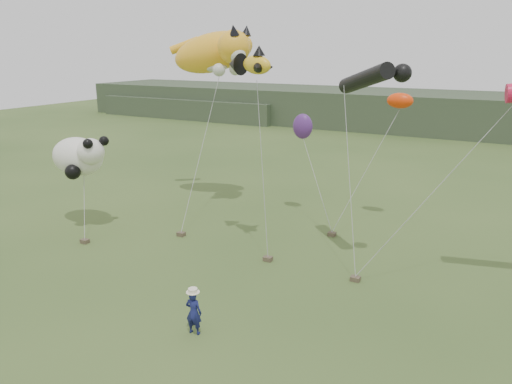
{
  "coord_description": "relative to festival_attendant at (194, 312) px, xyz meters",
  "views": [
    {
      "loc": [
        8.68,
        -12.61,
        8.54
      ],
      "look_at": [
        0.16,
        3.0,
        3.46
      ],
      "focal_mm": 35.0,
      "sensor_mm": 36.0,
      "label": 1
    }
  ],
  "objects": [
    {
      "name": "ground",
      "position": [
        -0.39,
        1.43,
        -0.72
      ],
      "size": [
        120.0,
        120.0,
        0.0
      ],
      "primitive_type": "plane",
      "color": "#385123",
      "rests_on": "ground"
    },
    {
      "name": "headland",
      "position": [
        -3.5,
        46.12,
        1.2
      ],
      "size": [
        90.0,
        13.0,
        4.0
      ],
      "color": "#2D3D28",
      "rests_on": "ground"
    },
    {
      "name": "sandbag_anchors",
      "position": [
        -2.15,
        6.51,
        -0.63
      ],
      "size": [
        12.47,
        6.57,
        0.18
      ],
      "color": "brown",
      "rests_on": "ground"
    },
    {
      "name": "misc_kites",
      "position": [
        0.07,
        12.86,
        4.61
      ],
      "size": [
        5.8,
        1.67,
        2.47
      ],
      "color": "#F63909",
      "rests_on": "ground"
    },
    {
      "name": "fish_kite",
      "position": [
        -1.93,
        6.96,
        7.26
      ],
      "size": [
        2.41,
        1.6,
        1.2
      ],
      "color": "yellow",
      "rests_on": "ground"
    },
    {
      "name": "tube_kites",
      "position": [
        6.36,
        7.9,
        6.69
      ],
      "size": [
        9.92,
        2.87,
        1.36
      ],
      "color": "black",
      "rests_on": "ground"
    },
    {
      "name": "cat_kite",
      "position": [
        -6.71,
        12.03,
        7.7
      ],
      "size": [
        6.02,
        3.42,
        2.99
      ],
      "color": "yellow",
      "rests_on": "ground"
    },
    {
      "name": "festival_attendant",
      "position": [
        0.0,
        0.0,
        0.0
      ],
      "size": [
        0.57,
        0.42,
        1.45
      ],
      "primitive_type": "imported",
      "rotation": [
        0.0,
        0.0,
        3.28
      ],
      "color": "navy",
      "rests_on": "ground"
    },
    {
      "name": "panda_kite",
      "position": [
        -10.64,
        5.59,
        2.82
      ],
      "size": [
        3.34,
        2.16,
        2.08
      ],
      "color": "white",
      "rests_on": "ground"
    }
  ]
}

